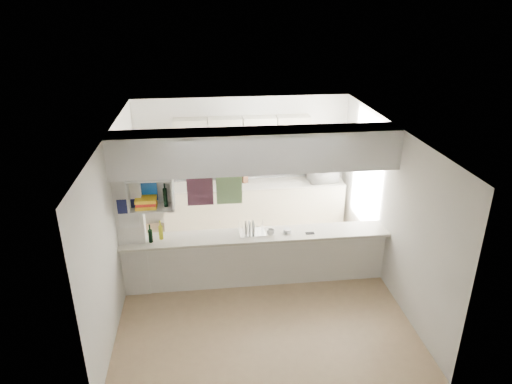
{
  "coord_description": "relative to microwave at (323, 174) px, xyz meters",
  "views": [
    {
      "loc": [
        -0.75,
        -6.27,
        4.35
      ],
      "look_at": [
        0.05,
        0.5,
        1.43
      ],
      "focal_mm": 32.0,
      "sensor_mm": 36.0,
      "label": 1
    }
  ],
  "objects": [
    {
      "name": "bowl",
      "position": [
        -0.01,
        0.01,
        0.19
      ],
      "size": [
        0.24,
        0.24,
        0.06
      ],
      "primitive_type": "imported",
      "color": "#0D3F94",
      "rests_on": "microwave"
    },
    {
      "name": "utensil_jar",
      "position": [
        -2.1,
        0.08,
        -0.09
      ],
      "size": [
        0.1,
        0.1,
        0.14
      ],
      "primitive_type": "cylinder",
      "color": "black",
      "rests_on": "bench_top"
    },
    {
      "name": "ceiling",
      "position": [
        -1.59,
        -2.07,
        1.52
      ],
      "size": [
        4.8,
        4.8,
        0.0
      ],
      "primitive_type": "plane",
      "color": "white",
      "rests_on": "wall_back"
    },
    {
      "name": "kitchen_run",
      "position": [
        -1.43,
        0.07,
        -0.25
      ],
      "size": [
        3.6,
        0.63,
        2.24
      ],
      "color": "beige",
      "rests_on": "floor"
    },
    {
      "name": "cubby_shelf",
      "position": [
        -3.16,
        -2.13,
        0.63
      ],
      "size": [
        0.65,
        0.35,
        0.5
      ],
      "color": "white",
      "rests_on": "bulkhead"
    },
    {
      "name": "wall_left",
      "position": [
        -3.69,
        -2.07,
        0.22
      ],
      "size": [
        0.0,
        4.8,
        4.8
      ],
      "primitive_type": "plane",
      "rotation": [
        1.57,
        0.0,
        1.57
      ],
      "color": "silver",
      "rests_on": "floor"
    },
    {
      "name": "dish_rack",
      "position": [
        -1.66,
        -2.02,
        -0.07
      ],
      "size": [
        0.42,
        0.33,
        0.22
      ],
      "rotation": [
        0.0,
        0.0,
        0.05
      ],
      "color": "silver",
      "rests_on": "breakfast_bar"
    },
    {
      "name": "microwave",
      "position": [
        0.0,
        0.0,
        0.0
      ],
      "size": [
        0.59,
        0.43,
        0.31
      ],
      "primitive_type": "imported",
      "rotation": [
        0.0,
        0.0,
        3.22
      ],
      "color": "white",
      "rests_on": "bench_top"
    },
    {
      "name": "plastic_tubs",
      "position": [
        -1.07,
        -2.08,
        -0.13
      ],
      "size": [
        0.48,
        0.17,
        0.06
      ],
      "color": "silver",
      "rests_on": "breakfast_bar"
    },
    {
      "name": "wall_back",
      "position": [
        -1.59,
        0.33,
        0.22
      ],
      "size": [
        4.2,
        0.0,
        4.2
      ],
      "primitive_type": "plane",
      "rotation": [
        1.57,
        0.0,
        0.0
      ],
      "color": "silver",
      "rests_on": "floor"
    },
    {
      "name": "cup",
      "position": [
        -1.38,
        -2.14,
        -0.09
      ],
      "size": [
        0.12,
        0.12,
        0.09
      ],
      "primitive_type": "imported",
      "rotation": [
        0.0,
        0.0,
        0.04
      ],
      "color": "white",
      "rests_on": "dish_rack"
    },
    {
      "name": "wine_bottles",
      "position": [
        -3.14,
        -2.09,
        -0.04
      ],
      "size": [
        0.22,
        0.15,
        0.31
      ],
      "color": "black",
      "rests_on": "breakfast_bar"
    },
    {
      "name": "knife_block",
      "position": [
        -1.57,
        0.11,
        -0.05
      ],
      "size": [
        0.13,
        0.12,
        0.2
      ],
      "primitive_type": "cube",
      "rotation": [
        0.0,
        0.0,
        0.41
      ],
      "color": "#502E1B",
      "rests_on": "bench_top"
    },
    {
      "name": "floor",
      "position": [
        -1.59,
        -2.07,
        -1.08
      ],
      "size": [
        4.8,
        4.8,
        0.0
      ],
      "primitive_type": "plane",
      "color": "#A0815D",
      "rests_on": "ground"
    },
    {
      "name": "servery_partition",
      "position": [
        -1.76,
        -2.07,
        0.58
      ],
      "size": [
        4.2,
        0.5,
        2.6
      ],
      "color": "silver",
      "rests_on": "floor"
    },
    {
      "name": "wall_right",
      "position": [
        0.51,
        -2.07,
        0.22
      ],
      "size": [
        0.0,
        4.8,
        4.8
      ],
      "primitive_type": "plane",
      "rotation": [
        1.57,
        0.0,
        -1.57
      ],
      "color": "silver",
      "rests_on": "floor"
    }
  ]
}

